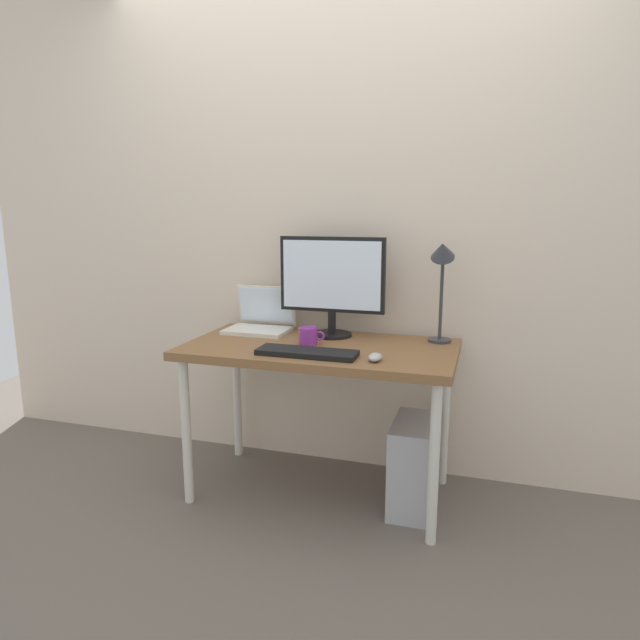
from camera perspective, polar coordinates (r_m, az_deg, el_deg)
name	(u,v)px	position (r m, az deg, el deg)	size (l,w,h in m)	color
ground_plane	(320,491)	(2.86, 0.00, -17.26)	(6.00, 6.00, 0.00)	#665B51
back_wall	(342,223)	(2.89, 2.32, 9.95)	(4.40, 0.04, 2.60)	beige
desk	(320,360)	(2.61, 0.00, -4.15)	(1.26, 0.66, 0.75)	brown
monitor	(332,281)	(2.72, 1.21, 4.08)	(0.53, 0.20, 0.49)	black
laptop	(261,320)	(2.90, -6.09, 0.04)	(0.32, 0.26, 0.23)	silver
desk_lamp	(442,267)	(2.62, 12.47, 5.35)	(0.11, 0.16, 0.50)	#333338
keyboard	(308,353)	(2.41, -1.30, -3.38)	(0.44, 0.14, 0.02)	black
mouse	(375,357)	(2.33, 5.71, -3.83)	(0.06, 0.09, 0.03)	#B2B2B7
coffee_mug	(308,336)	(2.60, -1.19, -1.64)	(0.12, 0.09, 0.08)	purple
computer_tower	(412,465)	(2.68, 9.48, -14.50)	(0.18, 0.36, 0.42)	#B2B2B7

